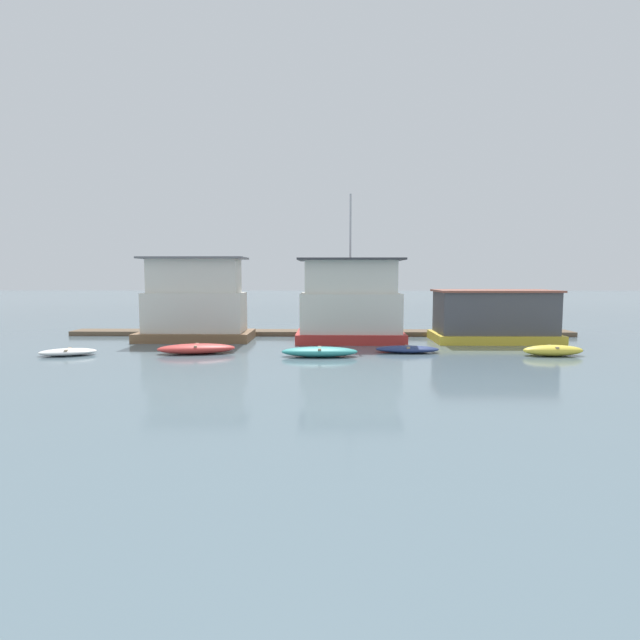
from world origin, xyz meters
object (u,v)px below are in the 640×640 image
Objects in this scene: houseboat_brown at (195,304)px; houseboat_red at (350,303)px; mooring_post_near_left at (483,322)px; dinghy_navy at (407,349)px; dinghy_teal at (320,352)px; dinghy_red at (196,349)px; dinghy_yellow at (553,350)px; mooring_post_near_right at (400,328)px; dinghy_white at (68,352)px; houseboat_yellow at (494,317)px; mooring_post_centre at (176,322)px.

houseboat_red is at bearing -1.97° from houseboat_brown.
houseboat_red is 4.48× the size of mooring_post_near_left.
dinghy_teal is at bearing -163.45° from dinghy_navy.
dinghy_yellow reaches higher than dinghy_red.
mooring_post_near_left is at bearing 13.13° from houseboat_red.
mooring_post_near_left is at bearing 36.83° from dinghy_teal.
mooring_post_near_right is at bearing 31.10° from houseboat_red.
dinghy_yellow is at bearing 2.20° from dinghy_teal.
dinghy_navy is at bearing -94.90° from mooring_post_near_right.
dinghy_teal is at bearing -0.63° from dinghy_white.
houseboat_brown is 18.52m from mooring_post_near_left.
houseboat_yellow is 5.86m from mooring_post_near_right.
dinghy_yellow is (19.69, -5.72, -2.00)m from houseboat_brown.
houseboat_red reaches higher than dinghy_navy.
dinghy_navy is 8.85m from mooring_post_near_left.
mooring_post_near_left is (-1.29, 7.43, 0.73)m from dinghy_yellow.
dinghy_teal is at bearing -143.17° from mooring_post_near_left.
dinghy_yellow reaches higher than dinghy_teal.
mooring_post_centre is (-20.23, 1.98, -0.53)m from houseboat_yellow.
houseboat_brown is at bearing 178.03° from houseboat_red.
dinghy_red is at bearing -177.35° from dinghy_navy.
mooring_post_centre is (-11.41, 2.04, -1.33)m from houseboat_red.
houseboat_yellow is 24.13m from dinghy_white.
dinghy_red is (-8.20, -4.98, -2.08)m from houseboat_red.
dinghy_white is at bearing -179.27° from dinghy_yellow.
houseboat_red is 2.99× the size of dinghy_white.
mooring_post_near_right is at bearing 56.80° from dinghy_teal.
dinghy_navy is at bearing 4.03° from dinghy_white.
houseboat_red reaches higher than houseboat_yellow.
dinghy_teal is (12.80, -0.14, 0.07)m from dinghy_white.
dinghy_teal reaches higher than dinghy_navy.
dinghy_red is 6.49m from dinghy_teal.
mooring_post_near_right is (0.56, 6.52, 0.44)m from dinghy_navy.
dinghy_navy is (17.40, 1.23, 0.00)m from dinghy_white.
mooring_post_near_right is (3.38, 2.04, -1.72)m from houseboat_red.
dinghy_white is (-14.57, -5.70, -2.16)m from houseboat_red.
dinghy_teal is at bearing -39.28° from mooring_post_centre.
dinghy_navy is at bearing 2.65° from dinghy_red.
houseboat_red is 2.92× the size of dinghy_yellow.
mooring_post_near_left is at bearing 0.00° from mooring_post_centre.
mooring_post_near_left is 5.38m from mooring_post_near_right.
mooring_post_near_right is at bearing 159.98° from houseboat_yellow.
mooring_post_near_left reaches higher than dinghy_red.
houseboat_red is at bearing 31.29° from dinghy_red.
dinghy_navy is at bearing 172.77° from dinghy_yellow.
mooring_post_near_left is 1.00× the size of mooring_post_centre.
houseboat_red is 9.82m from dinghy_red.
mooring_post_centre reaches higher than dinghy_red.
dinghy_navy is (11.03, 0.51, -0.08)m from dinghy_red.
mooring_post_centre reaches higher than dinghy_white.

